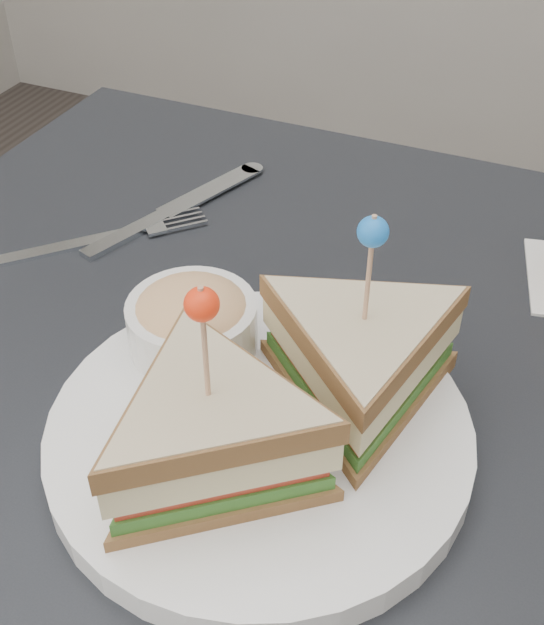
{
  "coord_description": "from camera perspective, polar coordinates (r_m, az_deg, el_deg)",
  "views": [
    {
      "loc": [
        0.19,
        -0.4,
        1.17
      ],
      "look_at": [
        0.01,
        0.01,
        0.8
      ],
      "focal_mm": 45.0,
      "sensor_mm": 36.0,
      "label": 1
    }
  ],
  "objects": [
    {
      "name": "plate_meal",
      "position": [
        0.52,
        -0.01,
        -6.06
      ],
      "size": [
        0.34,
        0.34,
        0.17
      ],
      "rotation": [
        0.0,
        0.0,
        0.14
      ],
      "color": "white",
      "rests_on": "table"
    },
    {
      "name": "table",
      "position": [
        0.66,
        -1.15,
        -8.7
      ],
      "size": [
        0.8,
        0.8,
        0.75
      ],
      "color": "black",
      "rests_on": "ground"
    },
    {
      "name": "cutlery_fork",
      "position": [
        0.76,
        -11.48,
        5.5
      ],
      "size": [
        0.16,
        0.16,
        0.01
      ],
      "rotation": [
        0.0,
        0.0,
        -0.77
      ],
      "color": "white",
      "rests_on": "table"
    },
    {
      "name": "cutlery_knife",
      "position": [
        0.79,
        -7.36,
        7.33
      ],
      "size": [
        0.1,
        0.22,
        0.01
      ],
      "rotation": [
        0.0,
        0.0,
        -0.35
      ],
      "color": "silver",
      "rests_on": "table"
    }
  ]
}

